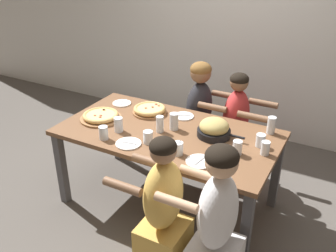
{
  "coord_description": "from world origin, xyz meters",
  "views": [
    {
      "loc": [
        1.34,
        -2.47,
        2.24
      ],
      "look_at": [
        0.0,
        0.0,
        0.81
      ],
      "focal_mm": 40.0,
      "sensor_mm": 36.0,
      "label": 1
    }
  ],
  "objects_px": {
    "empty_plate_c": "(122,103)",
    "drinking_glass_f": "(104,134)",
    "drinking_glass_i": "(174,122)",
    "drinking_glass_g": "(271,126)",
    "skillet_bowl": "(214,129)",
    "drinking_glass_a": "(119,125)",
    "empty_plate_b": "(200,162)",
    "empty_plate_a": "(128,144)",
    "pizza_board_main": "(149,110)",
    "cocktail_glass_blue": "(178,149)",
    "drinking_glass_c": "(160,125)",
    "drinking_glass_b": "(237,148)",
    "diner_near_midright": "(163,216)",
    "diner_near_right": "(216,231)",
    "pizza_board_second": "(101,116)",
    "drinking_glass_e": "(260,141)",
    "diner_far_center": "(199,121)",
    "drinking_glass_d": "(148,138)",
    "diner_far_midright": "(235,133)",
    "empty_plate_d": "(184,116)",
    "drinking_glass_h": "(265,148)"
  },
  "relations": [
    {
      "from": "drinking_glass_i",
      "to": "diner_near_midright",
      "type": "xyz_separation_m",
      "value": [
        0.32,
        -0.77,
        -0.32
      ]
    },
    {
      "from": "pizza_board_second",
      "to": "empty_plate_a",
      "type": "xyz_separation_m",
      "value": [
        0.48,
        -0.26,
        -0.02
      ]
    },
    {
      "from": "drinking_glass_i",
      "to": "empty_plate_b",
      "type": "bearing_deg",
      "value": -42.58
    },
    {
      "from": "skillet_bowl",
      "to": "drinking_glass_a",
      "type": "distance_m",
      "value": 0.8
    },
    {
      "from": "diner_far_midright",
      "to": "diner_far_center",
      "type": "bearing_deg",
      "value": -90.0
    },
    {
      "from": "diner_near_midright",
      "to": "diner_far_center",
      "type": "distance_m",
      "value": 1.47
    },
    {
      "from": "drinking_glass_f",
      "to": "diner_near_midright",
      "type": "relative_size",
      "value": 0.1
    },
    {
      "from": "empty_plate_c",
      "to": "drinking_glass_a",
      "type": "xyz_separation_m",
      "value": [
        0.31,
        -0.49,
        0.05
      ]
    },
    {
      "from": "diner_far_center",
      "to": "empty_plate_a",
      "type": "bearing_deg",
      "value": -7.96
    },
    {
      "from": "empty_plate_b",
      "to": "empty_plate_c",
      "type": "distance_m",
      "value": 1.27
    },
    {
      "from": "empty_plate_c",
      "to": "drinking_glass_f",
      "type": "height_order",
      "value": "drinking_glass_f"
    },
    {
      "from": "cocktail_glass_blue",
      "to": "empty_plate_b",
      "type": "bearing_deg",
      "value": -7.64
    },
    {
      "from": "empty_plate_a",
      "to": "empty_plate_d",
      "type": "bearing_deg",
      "value": 76.42
    },
    {
      "from": "diner_near_midright",
      "to": "empty_plate_b",
      "type": "bearing_deg",
      "value": -12.79
    },
    {
      "from": "cocktail_glass_blue",
      "to": "drinking_glass_c",
      "type": "xyz_separation_m",
      "value": [
        -0.3,
        0.25,
        0.02
      ]
    },
    {
      "from": "skillet_bowl",
      "to": "empty_plate_c",
      "type": "distance_m",
      "value": 1.07
    },
    {
      "from": "cocktail_glass_blue",
      "to": "drinking_glass_f",
      "type": "relative_size",
      "value": 1.12
    },
    {
      "from": "diner_far_midright",
      "to": "pizza_board_main",
      "type": "bearing_deg",
      "value": -55.87
    },
    {
      "from": "drinking_glass_a",
      "to": "drinking_glass_b",
      "type": "distance_m",
      "value": 1.01
    },
    {
      "from": "cocktail_glass_blue",
      "to": "pizza_board_second",
      "type": "bearing_deg",
      "value": 166.91
    },
    {
      "from": "drinking_glass_g",
      "to": "drinking_glass_d",
      "type": "bearing_deg",
      "value": -142.18
    },
    {
      "from": "pizza_board_main",
      "to": "empty_plate_b",
      "type": "distance_m",
      "value": 0.95
    },
    {
      "from": "drinking_glass_b",
      "to": "diner_far_midright",
      "type": "bearing_deg",
      "value": 108.91
    },
    {
      "from": "drinking_glass_h",
      "to": "diner_far_center",
      "type": "distance_m",
      "value": 1.13
    },
    {
      "from": "empty_plate_b",
      "to": "empty_plate_a",
      "type": "bearing_deg",
      "value": -177.35
    },
    {
      "from": "empty_plate_a",
      "to": "drinking_glass_e",
      "type": "height_order",
      "value": "drinking_glass_e"
    },
    {
      "from": "pizza_board_main",
      "to": "diner_near_right",
      "type": "xyz_separation_m",
      "value": [
        1.06,
        -0.95,
        -0.24
      ]
    },
    {
      "from": "pizza_board_second",
      "to": "empty_plate_a",
      "type": "distance_m",
      "value": 0.54
    },
    {
      "from": "pizza_board_main",
      "to": "empty_plate_a",
      "type": "distance_m",
      "value": 0.61
    },
    {
      "from": "empty_plate_a",
      "to": "drinking_glass_e",
      "type": "distance_m",
      "value": 1.04
    },
    {
      "from": "pizza_board_second",
      "to": "diner_near_midright",
      "type": "relative_size",
      "value": 0.33
    },
    {
      "from": "pizza_board_second",
      "to": "skillet_bowl",
      "type": "xyz_separation_m",
      "value": [
        1.02,
        0.2,
        0.04
      ]
    },
    {
      "from": "drinking_glass_d",
      "to": "diner_far_center",
      "type": "xyz_separation_m",
      "value": [
        0.02,
        0.97,
        -0.26
      ]
    },
    {
      "from": "diner_near_midright",
      "to": "diner_near_right",
      "type": "relative_size",
      "value": 0.96
    },
    {
      "from": "skillet_bowl",
      "to": "drinking_glass_h",
      "type": "height_order",
      "value": "skillet_bowl"
    },
    {
      "from": "drinking_glass_i",
      "to": "drinking_glass_g",
      "type": "bearing_deg",
      "value": 23.42
    },
    {
      "from": "pizza_board_main",
      "to": "empty_plate_b",
      "type": "bearing_deg",
      "value": -36.2
    },
    {
      "from": "empty_plate_b",
      "to": "drinking_glass_a",
      "type": "height_order",
      "value": "drinking_glass_a"
    },
    {
      "from": "skillet_bowl",
      "to": "drinking_glass_e",
      "type": "relative_size",
      "value": 3.91
    },
    {
      "from": "pizza_board_main",
      "to": "diner_near_right",
      "type": "bearing_deg",
      "value": -41.85
    },
    {
      "from": "drinking_glass_a",
      "to": "drinking_glass_g",
      "type": "bearing_deg",
      "value": 27.01
    },
    {
      "from": "empty_plate_d",
      "to": "drinking_glass_a",
      "type": "height_order",
      "value": "drinking_glass_a"
    },
    {
      "from": "empty_plate_c",
      "to": "cocktail_glass_blue",
      "type": "distance_m",
      "value": 1.1
    },
    {
      "from": "pizza_board_second",
      "to": "pizza_board_main",
      "type": "bearing_deg",
      "value": 45.81
    },
    {
      "from": "pizza_board_main",
      "to": "drinking_glass_a",
      "type": "bearing_deg",
      "value": -95.12
    },
    {
      "from": "drinking_glass_g",
      "to": "diner_far_center",
      "type": "xyz_separation_m",
      "value": [
        -0.8,
        0.33,
        -0.28
      ]
    },
    {
      "from": "empty_plate_c",
      "to": "pizza_board_main",
      "type": "bearing_deg",
      "value": -8.41
    },
    {
      "from": "drinking_glass_g",
      "to": "diner_near_right",
      "type": "height_order",
      "value": "diner_near_right"
    },
    {
      "from": "empty_plate_c",
      "to": "drinking_glass_d",
      "type": "distance_m",
      "value": 0.84
    },
    {
      "from": "drinking_glass_b",
      "to": "skillet_bowl",
      "type": "bearing_deg",
      "value": 145.19
    }
  ]
}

